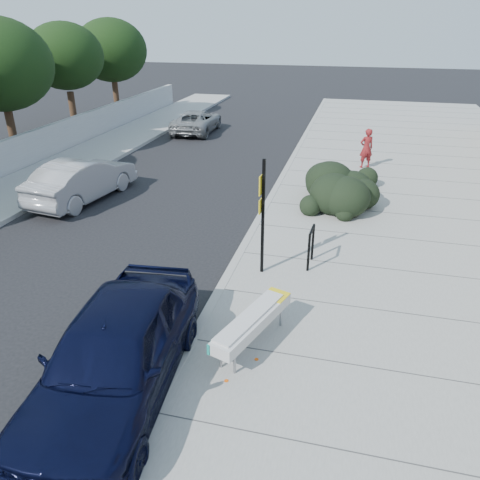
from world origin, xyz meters
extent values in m
plane|color=black|center=(0.00, 0.00, 0.00)|extent=(120.00, 120.00, 0.00)
cube|color=gray|center=(5.60, 5.00, 0.07)|extent=(11.20, 50.00, 0.15)
cube|color=gray|center=(-9.50, 5.00, 0.07)|extent=(3.00, 50.00, 0.15)
cube|color=#9E9E99|center=(0.00, 5.00, 0.08)|extent=(0.22, 50.00, 0.17)
cube|color=#9E9E99|center=(-8.00, 5.00, 0.08)|extent=(0.22, 50.00, 0.17)
cylinder|color=#332114|center=(-12.50, 9.00, 1.20)|extent=(0.36, 0.36, 2.40)
cylinder|color=#332114|center=(-12.50, 14.00, 1.20)|extent=(0.36, 0.36, 2.40)
ellipsoid|color=black|center=(-12.50, 14.00, 4.20)|extent=(4.00, 4.00, 3.40)
cylinder|color=#332114|center=(-12.50, 19.00, 1.20)|extent=(0.36, 0.36, 2.40)
ellipsoid|color=black|center=(-12.50, 19.00, 4.20)|extent=(4.40, 4.40, 3.74)
cylinder|color=gray|center=(0.80, -2.66, 0.37)|extent=(0.05, 0.05, 0.44)
cylinder|color=gray|center=(1.09, -2.76, 0.37)|extent=(0.05, 0.05, 0.44)
cylinder|color=gray|center=(1.37, -1.01, 0.37)|extent=(0.05, 0.05, 0.44)
cylinder|color=gray|center=(1.65, -1.11, 0.37)|extent=(0.05, 0.05, 0.44)
cylinder|color=gray|center=(1.08, -1.84, 0.55)|extent=(0.60, 1.66, 0.04)
cylinder|color=gray|center=(1.37, -1.94, 0.55)|extent=(0.60, 1.66, 0.04)
cube|color=#B2B2B2|center=(1.23, -1.89, 0.71)|extent=(1.17, 2.31, 0.24)
cube|color=yellow|center=(1.52, -1.03, 0.83)|extent=(0.59, 0.58, 0.02)
cube|color=teal|center=(0.69, -2.80, 0.71)|extent=(0.13, 0.26, 0.22)
cylinder|color=black|center=(1.93, 1.41, 0.65)|extent=(0.07, 0.07, 1.01)
cylinder|color=black|center=(1.97, 2.06, 0.65)|extent=(0.07, 0.07, 1.01)
cylinder|color=black|center=(1.95, 1.73, 1.16)|extent=(0.10, 0.65, 0.07)
cube|color=black|center=(0.80, 1.08, 1.63)|extent=(0.07, 0.07, 2.95)
cube|color=yellow|center=(0.74, 1.08, 2.48)|extent=(0.05, 0.34, 0.48)
cube|color=yellow|center=(0.74, 1.08, 1.94)|extent=(0.04, 0.32, 0.36)
ellipsoid|color=black|center=(2.48, 7.00, 0.92)|extent=(2.87, 4.43, 1.53)
imported|color=black|center=(-0.80, -3.56, 0.86)|extent=(2.49, 5.22, 1.72)
imported|color=#9B9BA0|center=(-6.63, 5.04, 0.76)|extent=(2.21, 4.76, 1.51)
imported|color=gray|center=(-6.25, 16.59, 0.63)|extent=(2.27, 4.60, 1.25)
imported|color=maroon|center=(3.25, 11.19, 0.99)|extent=(0.73, 0.64, 1.67)
camera|label=1|loc=(2.81, -9.21, 6.03)|focal=35.00mm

